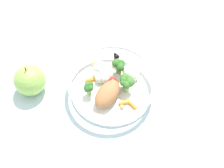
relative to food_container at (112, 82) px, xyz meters
The scene contains 3 objects.
ground_plane 0.04m from the food_container, 20.15° to the right, with size 2.40×2.40×0.00m, color silver.
food_container is the anchor object (origin of this frame).
loose_apple 0.21m from the food_container, 99.40° to the right, with size 0.08×0.08×0.10m.
Camera 1 is at (0.41, -0.06, 0.70)m, focal length 49.10 mm.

